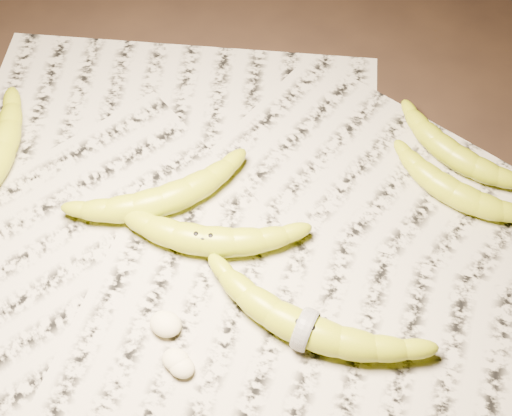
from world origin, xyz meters
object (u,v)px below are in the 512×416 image
at_px(banana_left_b, 163,199).
at_px(banana_upper_b, 455,192).
at_px(banana_taped, 305,328).
at_px(banana_upper_a, 454,153).
at_px(banana_center, 204,239).

height_order(banana_left_b, banana_upper_b, banana_left_b).
bearing_deg(banana_left_b, banana_upper_b, -19.19).
distance_m(banana_taped, banana_upper_a, 0.32).
bearing_deg(banana_taped, banana_center, 160.16).
height_order(banana_left_b, banana_center, same).
bearing_deg(banana_left_b, banana_center, -68.02).
bearing_deg(banana_center, banana_left_b, 141.06).
bearing_deg(banana_upper_b, banana_taped, -100.97).
xyz_separation_m(banana_taped, banana_upper_a, (0.09, 0.31, -0.00)).
distance_m(banana_left_b, banana_center, 0.08).
height_order(banana_left_b, banana_taped, same).
xyz_separation_m(banana_taped, banana_upper_b, (0.10, 0.25, -0.00)).
xyz_separation_m(banana_left_b, banana_taped, (0.23, -0.09, 0.00)).
height_order(banana_center, banana_upper_a, banana_center).
relative_size(banana_taped, banana_upper_b, 1.41).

